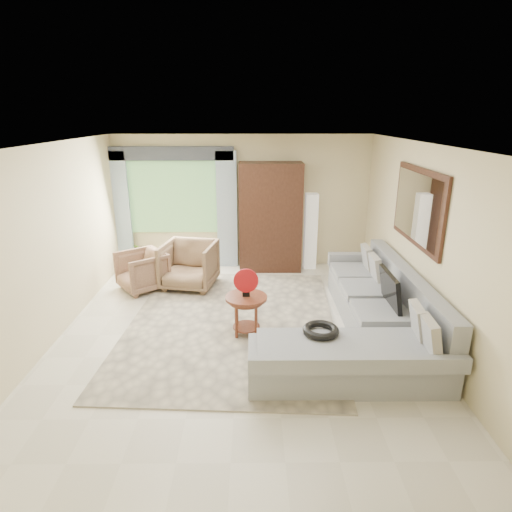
{
  "coord_description": "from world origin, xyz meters",
  "views": [
    {
      "loc": [
        0.2,
        -5.38,
        2.96
      ],
      "look_at": [
        0.25,
        0.35,
        1.05
      ],
      "focal_mm": 30.0,
      "sensor_mm": 36.0,
      "label": 1
    }
  ],
  "objects_px": {
    "sectional_sofa": "(369,322)",
    "floor_lamp": "(310,231)",
    "armoire": "(270,217)",
    "armchair_left": "(142,271)",
    "coffee_table": "(246,314)",
    "tv_screen": "(390,289)",
    "potted_plant": "(140,257)",
    "armchair_right": "(189,265)"
  },
  "relations": [
    {
      "from": "sectional_sofa",
      "to": "floor_lamp",
      "type": "distance_m",
      "value": 3.03
    },
    {
      "from": "armoire",
      "to": "armchair_left",
      "type": "bearing_deg",
      "value": -155.13
    },
    {
      "from": "sectional_sofa",
      "to": "floor_lamp",
      "type": "bearing_deg",
      "value": 98.33
    },
    {
      "from": "armoire",
      "to": "floor_lamp",
      "type": "xyz_separation_m",
      "value": [
        0.8,
        0.06,
        -0.3
      ]
    },
    {
      "from": "coffee_table",
      "to": "tv_screen",
      "type": "bearing_deg",
      "value": -3.14
    },
    {
      "from": "potted_plant",
      "to": "sectional_sofa",
      "type": "bearing_deg",
      "value": -36.46
    },
    {
      "from": "potted_plant",
      "to": "coffee_table",
      "type": "bearing_deg",
      "value": -50.88
    },
    {
      "from": "coffee_table",
      "to": "floor_lamp",
      "type": "height_order",
      "value": "floor_lamp"
    },
    {
      "from": "tv_screen",
      "to": "armchair_right",
      "type": "xyz_separation_m",
      "value": [
        -2.97,
        1.85,
        -0.31
      ]
    },
    {
      "from": "sectional_sofa",
      "to": "coffee_table",
      "type": "xyz_separation_m",
      "value": [
        -1.67,
        0.19,
        0.02
      ]
    },
    {
      "from": "armchair_right",
      "to": "sectional_sofa",
      "type": "bearing_deg",
      "value": -24.83
    },
    {
      "from": "armchair_left",
      "to": "floor_lamp",
      "type": "distance_m",
      "value": 3.31
    },
    {
      "from": "potted_plant",
      "to": "floor_lamp",
      "type": "bearing_deg",
      "value": 2.53
    },
    {
      "from": "potted_plant",
      "to": "floor_lamp",
      "type": "height_order",
      "value": "floor_lamp"
    },
    {
      "from": "tv_screen",
      "to": "armchair_left",
      "type": "bearing_deg",
      "value": 155.15
    },
    {
      "from": "tv_screen",
      "to": "potted_plant",
      "type": "xyz_separation_m",
      "value": [
        -4.07,
        2.72,
        -0.43
      ]
    },
    {
      "from": "coffee_table",
      "to": "floor_lamp",
      "type": "relative_size",
      "value": 0.39
    },
    {
      "from": "armchair_left",
      "to": "tv_screen",
      "type": "bearing_deg",
      "value": 27.22
    },
    {
      "from": "armchair_right",
      "to": "potted_plant",
      "type": "bearing_deg",
      "value": 152.24
    },
    {
      "from": "armoire",
      "to": "floor_lamp",
      "type": "distance_m",
      "value": 0.86
    },
    {
      "from": "armchair_left",
      "to": "armchair_right",
      "type": "relative_size",
      "value": 0.83
    },
    {
      "from": "sectional_sofa",
      "to": "potted_plant",
      "type": "height_order",
      "value": "sectional_sofa"
    },
    {
      "from": "armchair_right",
      "to": "potted_plant",
      "type": "distance_m",
      "value": 1.41
    },
    {
      "from": "armchair_right",
      "to": "armoire",
      "type": "bearing_deg",
      "value": 43.91
    },
    {
      "from": "tv_screen",
      "to": "potted_plant",
      "type": "relative_size",
      "value": 1.29
    },
    {
      "from": "sectional_sofa",
      "to": "armoire",
      "type": "distance_m",
      "value": 3.24
    },
    {
      "from": "coffee_table",
      "to": "potted_plant",
      "type": "distance_m",
      "value": 3.38
    },
    {
      "from": "armchair_right",
      "to": "floor_lamp",
      "type": "bearing_deg",
      "value": 34.97
    },
    {
      "from": "coffee_table",
      "to": "floor_lamp",
      "type": "bearing_deg",
      "value": 65.89
    },
    {
      "from": "floor_lamp",
      "to": "armchair_right",
      "type": "bearing_deg",
      "value": -155.8
    },
    {
      "from": "armchair_right",
      "to": "floor_lamp",
      "type": "height_order",
      "value": "floor_lamp"
    },
    {
      "from": "sectional_sofa",
      "to": "armchair_right",
      "type": "bearing_deg",
      "value": 144.41
    },
    {
      "from": "sectional_sofa",
      "to": "armchair_left",
      "type": "height_order",
      "value": "sectional_sofa"
    },
    {
      "from": "tv_screen",
      "to": "armchair_left",
      "type": "relative_size",
      "value": 0.98
    },
    {
      "from": "tv_screen",
      "to": "armchair_right",
      "type": "height_order",
      "value": "tv_screen"
    },
    {
      "from": "coffee_table",
      "to": "armoire",
      "type": "height_order",
      "value": "armoire"
    },
    {
      "from": "sectional_sofa",
      "to": "tv_screen",
      "type": "relative_size",
      "value": 4.68
    },
    {
      "from": "sectional_sofa",
      "to": "armchair_left",
      "type": "bearing_deg",
      "value": 152.43
    },
    {
      "from": "armchair_right",
      "to": "floor_lamp",
      "type": "relative_size",
      "value": 0.61
    },
    {
      "from": "coffee_table",
      "to": "armchair_left",
      "type": "relative_size",
      "value": 0.77
    },
    {
      "from": "tv_screen",
      "to": "coffee_table",
      "type": "xyz_separation_m",
      "value": [
        -1.94,
        0.11,
        -0.42
      ]
    },
    {
      "from": "armchair_right",
      "to": "tv_screen",
      "type": "bearing_deg",
      "value": -21.17
    }
  ]
}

